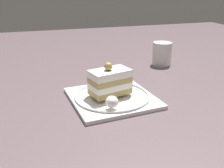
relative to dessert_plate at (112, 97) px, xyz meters
The scene contains 6 objects.
ground_plane 0.03m from the dessert_plate, 78.23° to the left, with size 2.40×2.40×0.00m, color #5C4C51.
dessert_plate is the anchor object (origin of this frame).
cake_slice 0.04m from the dessert_plate, 145.30° to the right, with size 0.09×0.12×0.09m.
whipped_cream_dollop 0.08m from the dessert_plate, 17.57° to the right, with size 0.03×0.03×0.03m, color white.
fork 0.09m from the dessert_plate, 135.42° to the left, with size 0.11×0.08×0.00m.
drink_glass_near 0.39m from the dessert_plate, 132.25° to the left, with size 0.07×0.07×0.09m.
Camera 1 is at (0.63, -0.22, 0.31)m, focal length 41.95 mm.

